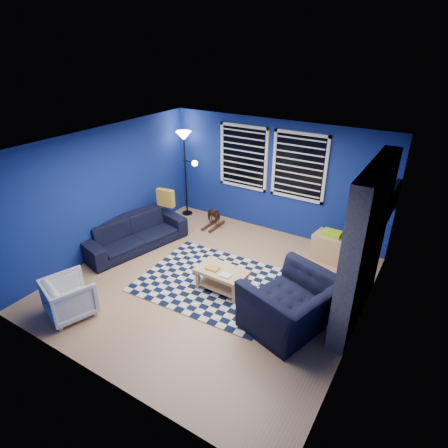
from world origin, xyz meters
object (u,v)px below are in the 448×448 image
(tv, at_px, (391,203))
(coffee_table, at_px, (222,276))
(floor_lamp, at_px, (185,148))
(cabinet, at_px, (330,247))
(sofa, at_px, (134,233))
(armchair_big, at_px, (291,304))
(armchair_bent, at_px, (70,297))
(rocking_horse, at_px, (213,216))

(tv, bearing_deg, coffee_table, -136.26)
(coffee_table, height_order, floor_lamp, floor_lamp)
(coffee_table, xyz_separation_m, cabinet, (1.28, 1.99, -0.03))
(coffee_table, bearing_deg, sofa, 171.67)
(floor_lamp, bearing_deg, armchair_big, -33.39)
(armchair_bent, distance_m, rocking_horse, 3.75)
(sofa, height_order, rocking_horse, sofa)
(armchair_bent, distance_m, coffee_table, 2.46)
(sofa, xyz_separation_m, floor_lamp, (-0.03, 1.90, 1.37))
(floor_lamp, bearing_deg, coffee_table, -43.17)
(armchair_big, height_order, floor_lamp, floor_lamp)
(sofa, xyz_separation_m, armchair_bent, (0.65, -2.11, 0.00))
(sofa, relative_size, coffee_table, 2.45)
(tv, height_order, armchair_bent, tv)
(tv, relative_size, sofa, 0.46)
(armchair_bent, distance_m, floor_lamp, 4.29)
(sofa, height_order, armchair_bent, armchair_bent)
(sofa, distance_m, coffee_table, 2.39)
(coffee_table, bearing_deg, floor_lamp, 136.83)
(tv, relative_size, floor_lamp, 0.49)
(cabinet, bearing_deg, coffee_table, -115.78)
(tv, xyz_separation_m, floor_lamp, (-4.57, 0.16, 0.29))
(armchair_bent, relative_size, rocking_horse, 1.36)
(armchair_big, height_order, coffee_table, armchair_big)
(armchair_big, bearing_deg, coffee_table, -82.47)
(tv, distance_m, floor_lamp, 4.58)
(armchair_bent, relative_size, floor_lamp, 0.34)
(sofa, xyz_separation_m, cabinet, (3.64, 1.64, -0.04))
(rocking_horse, bearing_deg, coffee_table, -126.22)
(sofa, distance_m, armchair_big, 3.77)
(rocking_horse, distance_m, cabinet, 2.74)
(tv, distance_m, cabinet, 1.44)
(sofa, bearing_deg, tv, -55.10)
(sofa, relative_size, rocking_horse, 4.23)
(sofa, height_order, floor_lamp, floor_lamp)
(armchair_big, bearing_deg, cabinet, -160.72)
(rocking_horse, bearing_deg, tv, -70.96)
(sofa, relative_size, armchair_bent, 3.11)
(armchair_big, distance_m, floor_lamp, 4.67)
(armchair_big, height_order, cabinet, armchair_big)
(armchair_big, xyz_separation_m, armchair_bent, (-3.07, -1.54, -0.10))
(rocking_horse, xyz_separation_m, floor_lamp, (-0.93, 0.27, 1.40))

